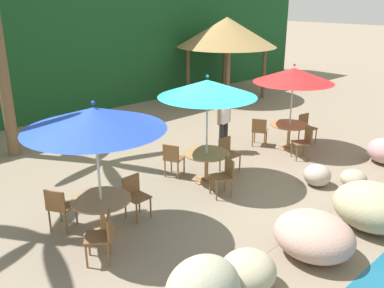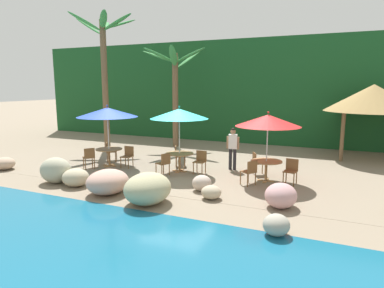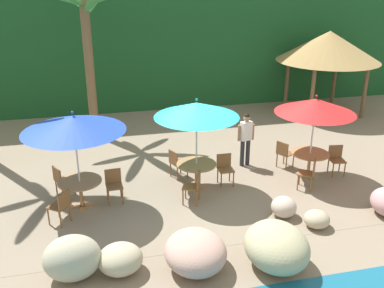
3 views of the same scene
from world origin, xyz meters
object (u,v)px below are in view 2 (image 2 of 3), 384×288
at_px(palapa_hut, 373,98).
at_px(dining_table_red, 266,164).
at_px(dining_table_blue, 109,152).
at_px(dining_table_teal, 180,156).
at_px(chair_teal_seaward, 200,160).
at_px(umbrella_red, 268,121).
at_px(chair_blue_left, 89,157).
at_px(chair_teal_left, 164,162).
at_px(palm_tree_second, 175,79).
at_px(chair_red_inland, 257,162).
at_px(chair_red_left, 250,171).
at_px(chair_blue_seaward, 128,155).
at_px(chair_blue_inland, 110,150).
at_px(chair_red_seaward, 291,170).
at_px(chair_teal_inland, 178,154).
at_px(umbrella_teal, 179,114).
at_px(umbrella_blue, 107,112).
at_px(waiter_in_white, 233,146).
at_px(palm_tree_nearest, 104,60).

bearing_deg(palapa_hut, dining_table_red, -122.01).
distance_m(dining_table_blue, dining_table_teal, 3.14).
height_order(chair_teal_seaward, umbrella_red, umbrella_red).
bearing_deg(chair_blue_left, chair_teal_left, 4.72).
height_order(chair_teal_seaward, palm_tree_second, palm_tree_second).
xyz_separation_m(chair_blue_left, dining_table_red, (6.96, 1.07, 0.10)).
bearing_deg(palm_tree_second, chair_red_inland, -37.62).
bearing_deg(chair_red_left, chair_blue_left, -177.29).
distance_m(chair_blue_seaward, chair_blue_inland, 1.45).
height_order(chair_teal_left, chair_red_seaward, same).
relative_size(chair_red_inland, palapa_hut, 0.20).
xyz_separation_m(chair_teal_inland, dining_table_red, (3.83, -0.77, 0.10)).
height_order(dining_table_blue, chair_red_seaward, chair_red_seaward).
bearing_deg(chair_red_inland, chair_blue_left, -164.69).
distance_m(umbrella_teal, palapa_hut, 9.08).
xyz_separation_m(umbrella_red, chair_red_seaward, (0.85, -0.02, -1.65)).
relative_size(umbrella_red, dining_table_red, 2.26).
distance_m(umbrella_blue, waiter_in_white, 5.32).
relative_size(umbrella_blue, chair_red_left, 2.97).
bearing_deg(umbrella_blue, chair_teal_inland, 22.21).
distance_m(chair_blue_seaward, chair_red_left, 5.32).
relative_size(chair_teal_inland, waiter_in_white, 0.51).
bearing_deg(chair_teal_left, umbrella_teal, 72.93).
xyz_separation_m(chair_red_inland, palapa_hut, (4.09, 5.06, 2.28)).
bearing_deg(palm_tree_nearest, chair_blue_inland, -51.16).
relative_size(umbrella_blue, palm_tree_second, 0.48).
xyz_separation_m(chair_blue_left, chair_teal_seaward, (4.41, 1.18, 0.00)).
height_order(umbrella_teal, chair_red_inland, umbrella_teal).
xyz_separation_m(chair_teal_seaward, palm_tree_second, (-3.52, 4.90, 3.18)).
height_order(umbrella_blue, palm_tree_nearest, palm_tree_nearest).
relative_size(umbrella_blue, chair_red_inland, 2.97).
height_order(chair_red_left, waiter_in_white, waiter_in_white).
distance_m(umbrella_blue, chair_blue_left, 1.96).
xyz_separation_m(chair_teal_inland, palm_tree_nearest, (-5.56, 2.53, 4.17)).
distance_m(chair_blue_left, dining_table_teal, 3.72).
distance_m(dining_table_blue, chair_blue_seaward, 0.86).
height_order(chair_blue_inland, chair_red_left, same).
distance_m(chair_blue_left, chair_red_inland, 6.72).
bearing_deg(chair_blue_seaward, chair_blue_inland, 157.45).
bearing_deg(umbrella_blue, dining_table_red, 2.95).
bearing_deg(palm_tree_second, chair_teal_seaward, -54.33).
height_order(chair_blue_left, palm_tree_second, palm_tree_second).
height_order(chair_blue_seaward, chair_teal_inland, same).
bearing_deg(chair_blue_left, dining_table_blue, 59.16).
height_order(chair_teal_inland, palm_tree_nearest, palm_tree_nearest).
xyz_separation_m(chair_blue_seaward, chair_teal_inland, (1.86, 0.97, 0.00)).
bearing_deg(chair_blue_left, palapa_hut, 32.89).
bearing_deg(chair_red_seaward, chair_red_inland, 151.55).
relative_size(umbrella_red, palm_tree_nearest, 0.35).
relative_size(chair_blue_inland, dining_table_red, 0.79).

